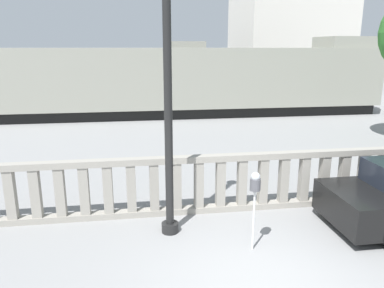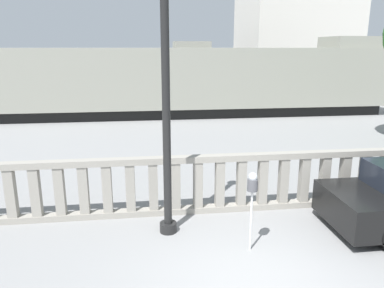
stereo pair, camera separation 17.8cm
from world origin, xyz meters
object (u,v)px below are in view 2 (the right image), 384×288
lamppost (166,103)px  parking_meter (252,187)px  train_far (93,71)px  train_near (198,81)px

lamppost → parking_meter: bearing=-31.7°
train_far → train_near: bearing=-57.1°
parking_meter → lamppost: bearing=148.3°
lamppost → train_near: bearing=79.1°
lamppost → parking_meter: lamppost is taller
parking_meter → train_far: (-5.74, 24.75, 0.60)m
parking_meter → train_far: train_far is taller
parking_meter → train_far: size_ratio=0.08×
parking_meter → train_near: train_near is taller
lamppost → parking_meter: 2.24m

